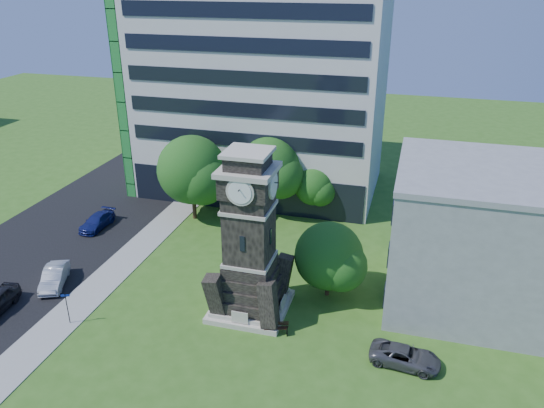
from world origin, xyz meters
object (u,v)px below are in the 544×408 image
(car_street_north, at_px, (97,221))
(street_sign, at_px, (67,305))
(car_street_mid, at_px, (54,277))
(park_bench, at_px, (277,327))
(clock_tower, at_px, (250,245))
(car_east_lot, at_px, (405,356))

(car_street_north, distance_m, street_sign, 15.50)
(car_street_mid, distance_m, street_sign, 5.86)
(park_bench, bearing_deg, street_sign, 173.18)
(clock_tower, bearing_deg, car_street_north, 154.47)
(car_street_north, bearing_deg, car_street_mid, -74.78)
(car_east_lot, height_order, street_sign, street_sign)
(clock_tower, xyz_separation_m, car_street_north, (-18.42, 8.80, -4.64))
(car_street_north, relative_size, street_sign, 1.79)
(car_street_mid, bearing_deg, street_sign, -67.18)
(car_east_lot, bearing_deg, car_street_mid, 91.72)
(clock_tower, height_order, car_street_north, clock_tower)
(park_bench, bearing_deg, clock_tower, 120.94)
(car_street_north, bearing_deg, car_east_lot, -20.83)
(park_bench, relative_size, street_sign, 0.65)
(car_street_mid, distance_m, car_street_north, 10.22)
(car_east_lot, bearing_deg, street_sign, 101.04)
(park_bench, bearing_deg, car_street_mid, 158.13)
(park_bench, bearing_deg, car_east_lot, -24.47)
(clock_tower, distance_m, street_sign, 13.38)
(clock_tower, relative_size, street_sign, 4.94)
(street_sign, bearing_deg, car_east_lot, -14.73)
(car_street_mid, height_order, street_sign, street_sign)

